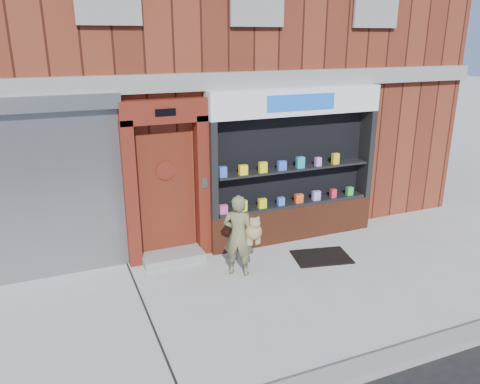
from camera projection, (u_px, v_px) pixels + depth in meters
ground at (248, 297)px, 7.33m from camera, size 80.00×80.00×0.00m
curb at (322, 383)px, 5.42m from camera, size 60.00×0.30×0.12m
building at (150, 32)px, 11.32m from camera, size 12.00×8.16×8.00m
shutter_bay at (26, 181)px, 7.37m from camera, size 3.10×0.30×3.04m
red_door_bay at (167, 182)px, 8.22m from camera, size 1.52×0.58×2.90m
pharmacy_bay at (293, 172)px, 9.12m from camera, size 3.50×0.41×3.00m
woman at (240, 235)px, 7.83m from camera, size 0.68×0.57×1.43m
doormat at (321, 257)px, 8.65m from camera, size 1.15×0.91×0.03m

